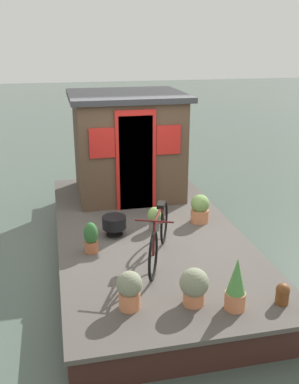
{
  "coord_description": "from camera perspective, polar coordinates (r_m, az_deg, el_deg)",
  "views": [
    {
      "loc": [
        -6.42,
        1.38,
        3.45
      ],
      "look_at": [
        -0.2,
        0.0,
        1.18
      ],
      "focal_mm": 40.86,
      "sensor_mm": 36.0,
      "label": 1
    }
  ],
  "objects": [
    {
      "name": "mooring_bollard",
      "position": [
        5.47,
        16.97,
        -12.54
      ],
      "size": [
        0.16,
        0.16,
        0.26
      ],
      "color": "brown",
      "rests_on": "houseboat_deck"
    },
    {
      "name": "bicycle",
      "position": [
        6.1,
        1.26,
        -5.63
      ],
      "size": [
        1.63,
        0.74,
        0.78
      ],
      "color": "black",
      "rests_on": "houseboat_deck"
    },
    {
      "name": "potted_plant_basil",
      "position": [
        5.11,
        -2.64,
        -12.56
      ],
      "size": [
        0.3,
        0.3,
        0.47
      ],
      "color": "#C6754C",
      "rests_on": "houseboat_deck"
    },
    {
      "name": "houseboat_cabin",
      "position": [
        8.54,
        -2.9,
        6.27
      ],
      "size": [
        1.94,
        2.16,
        1.98
      ],
      "color": "#4C3828",
      "rests_on": "houseboat_deck"
    },
    {
      "name": "potted_plant_mint",
      "position": [
        7.07,
        0.64,
        -3.42
      ],
      "size": [
        0.22,
        0.22,
        0.39
      ],
      "color": "slate",
      "rests_on": "houseboat_deck"
    },
    {
      "name": "potted_plant_succulent",
      "position": [
        5.16,
        11.23,
        -11.85
      ],
      "size": [
        0.24,
        0.24,
        0.65
      ],
      "color": "#C6754C",
      "rests_on": "houseboat_deck"
    },
    {
      "name": "charcoal_grill",
      "position": [
        6.9,
        -4.63,
        -4.05
      ],
      "size": [
        0.38,
        0.38,
        0.31
      ],
      "color": "black",
      "rests_on": "houseboat_deck"
    },
    {
      "name": "potted_plant_geranium",
      "position": [
        5.21,
        5.84,
        -12.07
      ],
      "size": [
        0.35,
        0.35,
        0.46
      ],
      "color": "#C6754C",
      "rests_on": "houseboat_deck"
    },
    {
      "name": "potted_plant_thyme",
      "position": [
        7.41,
        6.6,
        -2.16
      ],
      "size": [
        0.31,
        0.31,
        0.48
      ],
      "color": "#C6754C",
      "rests_on": "houseboat_deck"
    },
    {
      "name": "potted_plant_rosemary",
      "position": [
        6.4,
        -7.63,
        -5.93
      ],
      "size": [
        0.21,
        0.21,
        0.46
      ],
      "color": "#B2603D",
      "rests_on": "houseboat_deck"
    },
    {
      "name": "ground_plane",
      "position": [
        7.41,
        -0.34,
        -8.1
      ],
      "size": [
        60.0,
        60.0,
        0.0
      ],
      "primitive_type": "plane",
      "color": "#47564C"
    },
    {
      "name": "houseboat_deck",
      "position": [
        7.3,
        -0.34,
        -6.43
      ],
      "size": [
        5.79,
        2.89,
        0.48
      ],
      "color": "#4C4742",
      "rests_on": "ground_plane"
    }
  ]
}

